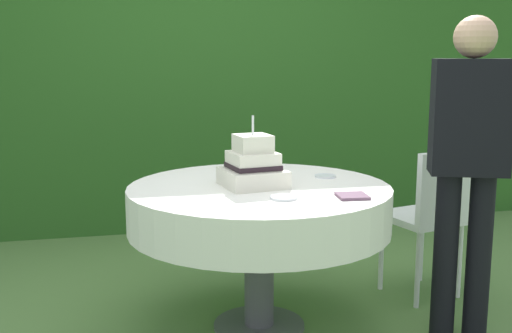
{
  "coord_description": "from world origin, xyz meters",
  "views": [
    {
      "loc": [
        -0.7,
        -3.03,
        1.42
      ],
      "look_at": [
        -0.02,
        0.0,
        0.86
      ],
      "focal_mm": 43.95,
      "sensor_mm": 36.0,
      "label": 1
    }
  ],
  "objects_px": {
    "serving_plate_far": "(325,176)",
    "garden_chair": "(432,209)",
    "standing_person": "(468,158)",
    "wedding_cake": "(253,166)",
    "napkin_stack": "(352,196)",
    "serving_plate_near": "(284,197)",
    "serving_plate_right": "(272,173)",
    "cake_table": "(259,208)",
    "serving_plate_left": "(239,166)"
  },
  "relations": [
    {
      "from": "wedding_cake",
      "to": "serving_plate_far",
      "type": "bearing_deg",
      "value": 17.18
    },
    {
      "from": "napkin_stack",
      "to": "garden_chair",
      "type": "distance_m",
      "value": 0.9
    },
    {
      "from": "serving_plate_far",
      "to": "napkin_stack",
      "type": "xyz_separation_m",
      "value": [
        -0.04,
        -0.49,
        0.0
      ]
    },
    {
      "from": "serving_plate_near",
      "to": "serving_plate_far",
      "type": "height_order",
      "value": "same"
    },
    {
      "from": "serving_plate_left",
      "to": "standing_person",
      "type": "bearing_deg",
      "value": -42.8
    },
    {
      "from": "cake_table",
      "to": "serving_plate_near",
      "type": "relative_size",
      "value": 10.33
    },
    {
      "from": "serving_plate_far",
      "to": "standing_person",
      "type": "distance_m",
      "value": 0.76
    },
    {
      "from": "serving_plate_far",
      "to": "serving_plate_right",
      "type": "relative_size",
      "value": 0.87
    },
    {
      "from": "serving_plate_left",
      "to": "garden_chair",
      "type": "bearing_deg",
      "value": -18.67
    },
    {
      "from": "serving_plate_left",
      "to": "serving_plate_right",
      "type": "distance_m",
      "value": 0.29
    },
    {
      "from": "serving_plate_far",
      "to": "serving_plate_left",
      "type": "bearing_deg",
      "value": 135.44
    },
    {
      "from": "serving_plate_right",
      "to": "standing_person",
      "type": "relative_size",
      "value": 0.08
    },
    {
      "from": "napkin_stack",
      "to": "garden_chair",
      "type": "height_order",
      "value": "garden_chair"
    },
    {
      "from": "wedding_cake",
      "to": "napkin_stack",
      "type": "xyz_separation_m",
      "value": [
        0.39,
        -0.36,
        -0.09
      ]
    },
    {
      "from": "serving_plate_near",
      "to": "serving_plate_left",
      "type": "relative_size",
      "value": 1.01
    },
    {
      "from": "wedding_cake",
      "to": "serving_plate_far",
      "type": "relative_size",
      "value": 3.11
    },
    {
      "from": "serving_plate_far",
      "to": "wedding_cake",
      "type": "bearing_deg",
      "value": -162.82
    },
    {
      "from": "wedding_cake",
      "to": "serving_plate_right",
      "type": "relative_size",
      "value": 2.7
    },
    {
      "from": "serving_plate_near",
      "to": "standing_person",
      "type": "bearing_deg",
      "value": -2.9
    },
    {
      "from": "serving_plate_near",
      "to": "garden_chair",
      "type": "distance_m",
      "value": 1.15
    },
    {
      "from": "wedding_cake",
      "to": "serving_plate_left",
      "type": "bearing_deg",
      "value": 86.63
    },
    {
      "from": "serving_plate_far",
      "to": "standing_person",
      "type": "height_order",
      "value": "standing_person"
    },
    {
      "from": "serving_plate_right",
      "to": "standing_person",
      "type": "bearing_deg",
      "value": -37.91
    },
    {
      "from": "cake_table",
      "to": "garden_chair",
      "type": "height_order",
      "value": "garden_chair"
    },
    {
      "from": "wedding_cake",
      "to": "serving_plate_right",
      "type": "bearing_deg",
      "value": 58.38
    },
    {
      "from": "serving_plate_far",
      "to": "serving_plate_left",
      "type": "distance_m",
      "value": 0.56
    },
    {
      "from": "standing_person",
      "to": "serving_plate_near",
      "type": "bearing_deg",
      "value": 177.1
    },
    {
      "from": "cake_table",
      "to": "napkin_stack",
      "type": "xyz_separation_m",
      "value": [
        0.36,
        -0.35,
        0.13
      ]
    },
    {
      "from": "serving_plate_near",
      "to": "standing_person",
      "type": "xyz_separation_m",
      "value": [
        0.91,
        -0.05,
        0.16
      ]
    },
    {
      "from": "serving_plate_right",
      "to": "napkin_stack",
      "type": "height_order",
      "value": "napkin_stack"
    },
    {
      "from": "serving_plate_left",
      "to": "napkin_stack",
      "type": "bearing_deg",
      "value": -67.61
    },
    {
      "from": "napkin_stack",
      "to": "standing_person",
      "type": "bearing_deg",
      "value": 0.09
    },
    {
      "from": "serving_plate_right",
      "to": "napkin_stack",
      "type": "xyz_separation_m",
      "value": [
        0.22,
        -0.63,
        0.0
      ]
    },
    {
      "from": "wedding_cake",
      "to": "napkin_stack",
      "type": "relative_size",
      "value": 2.61
    },
    {
      "from": "serving_plate_far",
      "to": "garden_chair",
      "type": "distance_m",
      "value": 0.7
    },
    {
      "from": "serving_plate_right",
      "to": "garden_chair",
      "type": "xyz_separation_m",
      "value": [
        0.92,
        -0.11,
        -0.23
      ]
    },
    {
      "from": "cake_table",
      "to": "serving_plate_right",
      "type": "height_order",
      "value": "serving_plate_right"
    },
    {
      "from": "wedding_cake",
      "to": "serving_plate_right",
      "type": "xyz_separation_m",
      "value": [
        0.17,
        0.28,
        -0.09
      ]
    },
    {
      "from": "serving_plate_far",
      "to": "serving_plate_right",
      "type": "xyz_separation_m",
      "value": [
        -0.26,
        0.14,
        0.0
      ]
    },
    {
      "from": "serving_plate_left",
      "to": "standing_person",
      "type": "height_order",
      "value": "standing_person"
    },
    {
      "from": "cake_table",
      "to": "garden_chair",
      "type": "relative_size",
      "value": 1.5
    },
    {
      "from": "serving_plate_right",
      "to": "napkin_stack",
      "type": "distance_m",
      "value": 0.67
    },
    {
      "from": "cake_table",
      "to": "serving_plate_near",
      "type": "bearing_deg",
      "value": -81.34
    },
    {
      "from": "serving_plate_right",
      "to": "napkin_stack",
      "type": "bearing_deg",
      "value": -70.53
    },
    {
      "from": "serving_plate_near",
      "to": "standing_person",
      "type": "relative_size",
      "value": 0.08
    },
    {
      "from": "serving_plate_left",
      "to": "serving_plate_far",
      "type": "bearing_deg",
      "value": -44.56
    },
    {
      "from": "napkin_stack",
      "to": "serving_plate_right",
      "type": "bearing_deg",
      "value": 109.47
    },
    {
      "from": "serving_plate_far",
      "to": "napkin_stack",
      "type": "height_order",
      "value": "napkin_stack"
    },
    {
      "from": "serving_plate_far",
      "to": "serving_plate_right",
      "type": "bearing_deg",
      "value": 150.97
    },
    {
      "from": "wedding_cake",
      "to": "garden_chair",
      "type": "relative_size",
      "value": 0.4
    }
  ]
}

